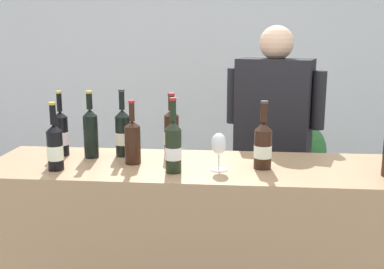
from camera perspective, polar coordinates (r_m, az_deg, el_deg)
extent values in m
cube|color=silver|center=(4.76, 3.26, 9.55)|extent=(8.00, 0.10, 2.80)
cube|color=#9E7A56|center=(2.44, 0.68, -15.25)|extent=(2.05, 0.58, 1.01)
cylinder|color=black|center=(2.49, -15.70, -0.21)|extent=(0.07, 0.07, 0.20)
cone|color=black|center=(2.47, -15.86, 2.40)|extent=(0.07, 0.07, 0.03)
cylinder|color=black|center=(2.46, -15.94, 3.80)|extent=(0.03, 0.03, 0.09)
cylinder|color=#B79333|center=(2.45, -16.01, 5.01)|extent=(0.03, 0.03, 0.01)
cylinder|color=silver|center=(2.49, -15.69, -0.44)|extent=(0.07, 0.07, 0.07)
cylinder|color=black|center=(2.24, -16.40, -1.92)|extent=(0.07, 0.07, 0.18)
cone|color=black|center=(2.21, -16.57, 0.78)|extent=(0.07, 0.07, 0.03)
cylinder|color=black|center=(2.20, -16.67, 2.34)|extent=(0.03, 0.03, 0.09)
cylinder|color=#B79333|center=(2.19, -16.75, 3.66)|extent=(0.03, 0.03, 0.01)
cylinder|color=white|center=(2.24, -16.39, -2.14)|extent=(0.07, 0.07, 0.07)
cylinder|color=black|center=(2.11, -2.30, -2.04)|extent=(0.07, 0.07, 0.20)
cone|color=black|center=(2.08, -2.33, 1.15)|extent=(0.07, 0.07, 0.04)
cylinder|color=black|center=(2.07, -2.34, 2.94)|extent=(0.03, 0.03, 0.09)
cylinder|color=maroon|center=(2.06, -2.36, 4.36)|extent=(0.03, 0.03, 0.01)
cylinder|color=silver|center=(2.11, -2.30, -2.30)|extent=(0.07, 0.07, 0.06)
cylinder|color=black|center=(2.41, -8.46, -0.22)|extent=(0.08, 0.08, 0.21)
cone|color=black|center=(2.39, -8.55, 2.60)|extent=(0.08, 0.08, 0.04)
cylinder|color=black|center=(2.38, -8.60, 4.12)|extent=(0.03, 0.03, 0.09)
cylinder|color=#333338|center=(2.37, -8.64, 5.35)|extent=(0.03, 0.03, 0.01)
cylinder|color=silver|center=(2.42, -8.45, -0.46)|extent=(0.08, 0.08, 0.06)
cylinder|color=black|center=(2.41, -12.27, -0.27)|extent=(0.07, 0.07, 0.21)
cone|color=black|center=(2.39, -12.40, 2.64)|extent=(0.07, 0.07, 0.03)
cylinder|color=black|center=(2.38, -12.47, 3.99)|extent=(0.03, 0.03, 0.08)
cylinder|color=#B79333|center=(2.37, -12.52, 5.08)|extent=(0.03, 0.03, 0.01)
cylinder|color=black|center=(2.20, 8.66, -1.81)|extent=(0.08, 0.08, 0.18)
cone|color=black|center=(2.17, 8.75, 1.03)|extent=(0.08, 0.08, 0.04)
cylinder|color=black|center=(2.16, 8.81, 2.65)|extent=(0.03, 0.03, 0.09)
cylinder|color=#333338|center=(2.15, 8.85, 3.93)|extent=(0.03, 0.03, 0.01)
cylinder|color=silver|center=(2.20, 8.65, -2.04)|extent=(0.08, 0.08, 0.06)
cylinder|color=black|center=(2.39, -2.52, -0.16)|extent=(0.07, 0.07, 0.21)
cone|color=black|center=(2.36, -2.55, 2.66)|extent=(0.07, 0.07, 0.03)
cylinder|color=black|center=(2.35, -2.56, 3.88)|extent=(0.03, 0.03, 0.08)
cylinder|color=maroon|center=(2.35, -2.57, 4.95)|extent=(0.04, 0.04, 0.01)
cylinder|color=silver|center=(2.39, -2.52, -0.41)|extent=(0.08, 0.08, 0.07)
cylinder|color=black|center=(2.27, -7.27, -1.28)|extent=(0.08, 0.08, 0.18)
cone|color=black|center=(2.25, -7.34, 1.33)|extent=(0.08, 0.08, 0.03)
cylinder|color=black|center=(2.24, -7.38, 2.75)|extent=(0.03, 0.03, 0.09)
cylinder|color=maroon|center=(2.23, -7.42, 4.02)|extent=(0.03, 0.03, 0.01)
cylinder|color=silver|center=(2.17, 3.27, -4.30)|extent=(0.08, 0.08, 0.00)
cylinder|color=silver|center=(2.16, 3.28, -3.28)|extent=(0.01, 0.01, 0.08)
ellipsoid|color=silver|center=(2.14, 3.31, -1.13)|extent=(0.07, 0.07, 0.10)
ellipsoid|color=maroon|center=(2.14, 3.31, -1.59)|extent=(0.06, 0.06, 0.04)
cube|color=black|center=(3.05, 9.48, -10.92)|extent=(0.44, 0.34, 0.87)
cube|color=black|center=(2.85, 10.01, 2.95)|extent=(0.49, 0.36, 0.61)
sphere|color=#D8AD8C|center=(2.81, 10.32, 10.98)|extent=(0.20, 0.20, 0.20)
cylinder|color=black|center=(2.79, 15.23, 4.06)|extent=(0.08, 0.08, 0.34)
cylinder|color=black|center=(2.90, 5.09, 4.74)|extent=(0.08, 0.08, 0.34)
cylinder|color=brown|center=(3.82, 11.43, -10.58)|extent=(0.33, 0.33, 0.32)
sphere|color=#2D6B33|center=(3.52, 11.66, -0.41)|extent=(0.41, 0.41, 0.41)
sphere|color=#2D6B33|center=(3.58, 12.70, -1.80)|extent=(0.43, 0.43, 0.43)
sphere|color=#2D6B33|center=(3.69, 10.70, 1.78)|extent=(0.42, 0.42, 0.42)
sphere|color=#2D6B33|center=(3.64, 10.37, -0.20)|extent=(0.33, 0.33, 0.33)
cylinder|color=#4C3823|center=(3.67, 11.74, -3.94)|extent=(0.05, 0.05, 0.60)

